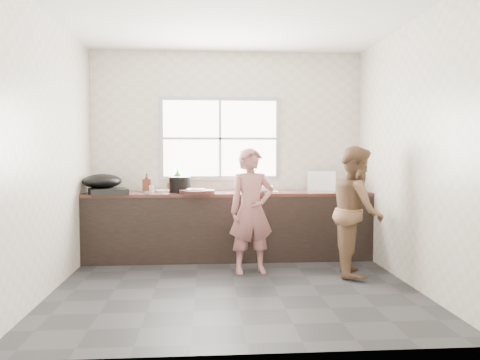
{
  "coord_description": "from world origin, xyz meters",
  "views": [
    {
      "loc": [
        -0.29,
        -4.68,
        1.37
      ],
      "look_at": [
        0.1,
        0.65,
        1.05
      ],
      "focal_mm": 35.0,
      "sensor_mm": 36.0,
      "label": 1
    }
  ],
  "objects": [
    {
      "name": "bowl_held",
      "position": [
        0.37,
        1.1,
        0.89
      ],
      "size": [
        0.27,
        0.27,
        0.07
      ],
      "primitive_type": "imported",
      "rotation": [
        0.0,
        0.0,
        -0.32
      ],
      "color": "white",
      "rests_on": "countertop"
    },
    {
      "name": "pot_lid_left",
      "position": [
        -1.04,
        1.41,
        0.87
      ],
      "size": [
        0.29,
        0.29,
        0.01
      ],
      "primitive_type": "cylinder",
      "rotation": [
        0.0,
        0.0,
        -0.07
      ],
      "color": "#AFB2B6",
      "rests_on": "countertop"
    },
    {
      "name": "window_glazing",
      "position": [
        -0.1,
        1.57,
        1.55
      ],
      "size": [
        1.5,
        0.01,
        1.0
      ],
      "primitive_type": "cube",
      "color": "white",
      "rests_on": "window_frame"
    },
    {
      "name": "cleaver",
      "position": [
        -0.45,
        1.34,
        0.9
      ],
      "size": [
        0.21,
        0.2,
        0.01
      ],
      "primitive_type": "cube",
      "rotation": [
        0.0,
        0.0,
        0.69
      ],
      "color": "#AFB1B6",
      "rests_on": "cutting_board"
    },
    {
      "name": "bottle_brown_tall",
      "position": [
        -1.05,
        1.42,
        0.97
      ],
      "size": [
        0.1,
        0.1,
        0.21
      ],
      "primitive_type": "imported",
      "rotation": [
        0.0,
        0.0,
        0.01
      ],
      "color": "#4D2113",
      "rests_on": "countertop"
    },
    {
      "name": "wok",
      "position": [
        -1.57,
        1.2,
        1.01
      ],
      "size": [
        0.57,
        0.57,
        0.18
      ],
      "primitive_type": "ellipsoid",
      "rotation": [
        0.0,
        0.0,
        -0.23
      ],
      "color": "black",
      "rests_on": "burner"
    },
    {
      "name": "wall_left",
      "position": [
        -1.8,
        0.0,
        1.35
      ],
      "size": [
        0.01,
        3.2,
        2.7
      ],
      "primitive_type": "cube",
      "color": "beige",
      "rests_on": "ground"
    },
    {
      "name": "bottle_brown_short",
      "position": [
        -0.73,
        1.52,
        0.95
      ],
      "size": [
        0.16,
        0.16,
        0.17
      ],
      "primitive_type": "imported",
      "rotation": [
        0.0,
        0.0,
        -0.22
      ],
      "color": "#4E1E13",
      "rests_on": "countertop"
    },
    {
      "name": "glass_jar",
      "position": [
        -0.98,
        1.27,
        0.9
      ],
      "size": [
        0.08,
        0.08,
        0.09
      ],
      "primitive_type": "cylinder",
      "rotation": [
        0.0,
        0.0,
        -0.35
      ],
      "color": "silver",
      "rests_on": "countertop"
    },
    {
      "name": "cabinet",
      "position": [
        0.0,
        1.29,
        0.41
      ],
      "size": [
        3.6,
        0.62,
        0.82
      ],
      "primitive_type": "cube",
      "color": "black",
      "rests_on": "floor"
    },
    {
      "name": "person_side",
      "position": [
        1.39,
        0.39,
        0.72
      ],
      "size": [
        0.66,
        0.79,
        1.44
      ],
      "primitive_type": "imported",
      "rotation": [
        0.0,
        0.0,
        1.38
      ],
      "color": "brown",
      "rests_on": "floor"
    },
    {
      "name": "sink",
      "position": [
        0.35,
        1.29,
        0.86
      ],
      "size": [
        0.55,
        0.45,
        0.02
      ],
      "primitive_type": "cube",
      "color": "silver",
      "rests_on": "countertop"
    },
    {
      "name": "plate_food",
      "position": [
        -0.85,
        1.47,
        0.87
      ],
      "size": [
        0.3,
        0.3,
        0.02
      ],
      "primitive_type": "cylinder",
      "rotation": [
        0.0,
        0.0,
        -0.32
      ],
      "color": "silver",
      "rests_on": "countertop"
    },
    {
      "name": "faucet",
      "position": [
        0.35,
        1.49,
        1.01
      ],
      "size": [
        0.02,
        0.02,
        0.3
      ],
      "primitive_type": "cylinder",
      "color": "silver",
      "rests_on": "countertop"
    },
    {
      "name": "woman",
      "position": [
        0.22,
        0.55,
        0.66
      ],
      "size": [
        0.53,
        0.4,
        1.32
      ],
      "primitive_type": "imported",
      "rotation": [
        0.0,
        0.0,
        0.18
      ],
      "color": "#A76864",
      "rests_on": "floor"
    },
    {
      "name": "countertop",
      "position": [
        0.0,
        1.29,
        0.84
      ],
      "size": [
        3.6,
        0.64,
        0.04
      ],
      "primitive_type": "cube",
      "color": "#3B1D18",
      "rests_on": "cabinet"
    },
    {
      "name": "wall_back",
      "position": [
        0.0,
        1.6,
        1.35
      ],
      "size": [
        3.6,
        0.01,
        2.7
      ],
      "primitive_type": "cube",
      "color": "beige",
      "rests_on": "ground"
    },
    {
      "name": "burner",
      "position": [
        -1.48,
        1.1,
        0.89
      ],
      "size": [
        0.55,
        0.55,
        0.06
      ],
      "primitive_type": "cube",
      "rotation": [
        0.0,
        0.0,
        0.33
      ],
      "color": "black",
      "rests_on": "countertop"
    },
    {
      "name": "dish_rack",
      "position": [
        1.23,
        1.31,
        0.99
      ],
      "size": [
        0.42,
        0.35,
        0.27
      ],
      "primitive_type": "cube",
      "rotation": [
        0.0,
        0.0,
        -0.33
      ],
      "color": "silver",
      "rests_on": "countertop"
    },
    {
      "name": "black_pot",
      "position": [
        -0.62,
        1.27,
        0.96
      ],
      "size": [
        0.33,
        0.33,
        0.2
      ],
      "primitive_type": "cylinder",
      "rotation": [
        0.0,
        0.0,
        -0.24
      ],
      "color": "black",
      "rests_on": "countertop"
    },
    {
      "name": "window_frame",
      "position": [
        -0.1,
        1.59,
        1.55
      ],
      "size": [
        1.6,
        0.05,
        1.1
      ],
      "primitive_type": "cube",
      "color": "#9EA0A5",
      "rests_on": "wall_back"
    },
    {
      "name": "wall_front",
      "position": [
        0.0,
        -1.6,
        1.35
      ],
      "size": [
        3.6,
        0.01,
        2.7
      ],
      "primitive_type": "cube",
      "color": "silver",
      "rests_on": "ground"
    },
    {
      "name": "bowl_mince",
      "position": [
        -0.42,
        1.08,
        0.89
      ],
      "size": [
        0.26,
        0.26,
        0.06
      ],
      "primitive_type": "imported",
      "rotation": [
        0.0,
        0.0,
        -0.16
      ],
      "color": "white",
      "rests_on": "countertop"
    },
    {
      "name": "pot_lid_right",
      "position": [
        -1.09,
        1.48,
        0.87
      ],
      "size": [
        0.31,
        0.31,
        0.01
      ],
      "primitive_type": "cylinder",
      "rotation": [
        0.0,
        0.0,
        -0.38
      ],
      "color": "silver",
      "rests_on": "countertop"
    },
    {
      "name": "cutting_board",
      "position": [
        -0.4,
        1.09,
        0.88
      ],
      "size": [
        0.57,
        0.57,
        0.04
      ],
      "primitive_type": "cylinder",
      "rotation": [
        0.0,
        0.0,
        -0.4
      ],
      "color": "black",
      "rests_on": "countertop"
    },
    {
      "name": "bottle_green",
      "position": [
        -0.66,
        1.52,
        1.01
      ],
      "size": [
        0.13,
        0.13,
        0.31
      ],
      "primitive_type": "imported",
      "rotation": [
        0.0,
        0.0,
        -0.09
      ],
      "color": "#377727",
      "rests_on": "countertop"
    },
    {
      "name": "ceiling",
      "position": [
        0.0,
        0.0,
        2.71
      ],
      "size": [
        3.6,
        3.2,
        0.01
      ],
      "primitive_type": "cube",
      "color": "silver",
      "rests_on": "wall_back"
    },
    {
      "name": "wall_right",
      "position": [
        1.8,
        0.0,
        1.35
      ],
      "size": [
        0.01,
        3.2,
        2.7
      ],
      "primitive_type": "cube",
      "color": "silver",
      "rests_on": "ground"
    },
    {
      "name": "floor",
      "position": [
        0.0,
        0.0,
        -0.01
      ],
      "size": [
        3.6,
        3.2,
        0.01
      ],
      "primitive_type": "cube",
      "color": "#252528",
      "rests_on": "ground"
    },
    {
      "name": "bowl_crabs",
      "position": [
        0.42,
        1.14,
        0.89
      ],
      "size": [
        0.22,
        0.22,
        0.07
      ],
      "primitive_type": "imported",
      "rotation": [
        0.0,
        0.0,
        -0.01
      ],
      "color": "white",
      "rests_on": "countertop"
    }
  ]
}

